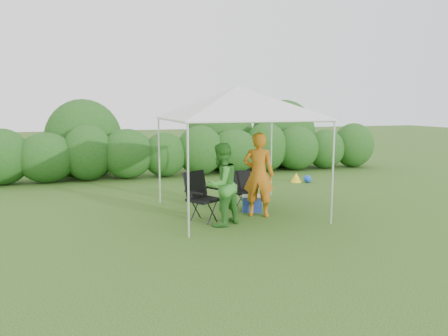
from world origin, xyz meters
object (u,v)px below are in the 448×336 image
object	(u,v)px
canopy	(238,103)
chair_left	(200,193)
chair_right	(243,187)
man	(259,174)
woman	(221,185)
cooler	(252,203)

from	to	relation	value
canopy	chair_left	world-z (taller)	canopy
chair_right	man	xyz separation A→B (m)	(0.03, -0.86, 0.43)
canopy	chair_right	world-z (taller)	canopy
chair_right	man	bearing A→B (deg)	-89.92
canopy	chair_right	bearing A→B (deg)	55.48
canopy	woman	size ratio (longest dim) A/B	1.85
woman	man	bearing A→B (deg)	171.96
canopy	cooler	size ratio (longest dim) A/B	5.72
cooler	canopy	bearing A→B (deg)	-161.93
woman	canopy	bearing A→B (deg)	-160.06
canopy	cooler	distance (m)	2.30
cooler	woman	bearing A→B (deg)	-118.54
woman	cooler	bearing A→B (deg)	-172.27
chair_left	woman	size ratio (longest dim) A/B	0.62
canopy	chair_left	xyz separation A→B (m)	(-0.98, -0.40, -1.87)
canopy	chair_left	bearing A→B (deg)	-157.58
chair_right	woman	xyz separation A→B (m)	(-0.98, -1.33, 0.34)
chair_left	cooler	world-z (taller)	chair_left
canopy	chair_right	distance (m)	2.04
canopy	woman	bearing A→B (deg)	-127.05
man	woman	size ratio (longest dim) A/B	1.10
chair_right	chair_left	distance (m)	1.53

